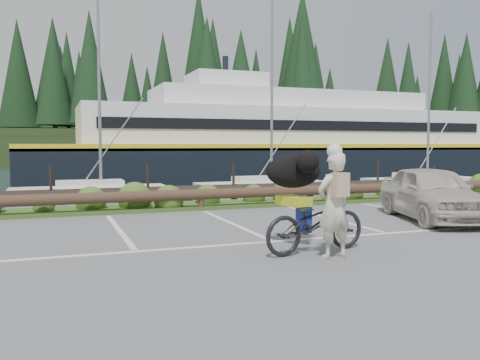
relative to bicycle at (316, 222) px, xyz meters
name	(u,v)px	position (x,y,z in m)	size (l,w,h in m)	color
ground	(265,238)	(-0.29, 1.53, -0.53)	(72.00, 72.00, 0.00)	#5A5A5C
harbor_backdrop	(80,156)	(0.11, 79.94, -0.53)	(170.00, 160.00, 30.00)	#182E3A
vegetation_strip	(195,206)	(-0.29, 6.83, -0.48)	(34.00, 1.60, 0.10)	#3D5B21
log_rail	(201,210)	(-0.29, 6.13, -0.53)	(32.00, 0.30, 0.60)	#443021
bicycle	(316,222)	(0.00, 0.00, 0.00)	(0.71, 2.03, 1.07)	black
cyclist	(334,205)	(0.08, -0.47, 0.33)	(0.63, 0.41, 1.73)	beige
dog	(294,171)	(-0.11, 0.64, 0.84)	(1.07, 0.52, 0.62)	black
parked_car	(432,193)	(4.51, 2.34, 0.14)	(1.59, 3.94, 1.34)	beige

